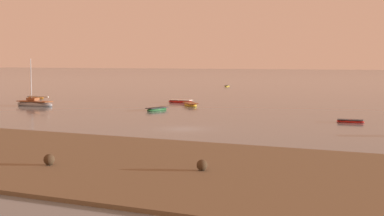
{
  "coord_description": "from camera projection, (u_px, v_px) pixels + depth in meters",
  "views": [
    {
      "loc": [
        24.66,
        -51.61,
        7.18
      ],
      "look_at": [
        -8.84,
        21.39,
        0.22
      ],
      "focal_mm": 51.15,
      "sensor_mm": 36.0,
      "label": 1
    }
  ],
  "objects": [
    {
      "name": "tidal_rock_near",
      "position": [
        49.0,
        160.0,
        36.39
      ],
      "size": [
        0.74,
        0.74,
        0.74
      ],
      "primitive_type": "sphere",
      "color": "#402F1E",
      "rests_on": "mudflat_shore"
    },
    {
      "name": "rowboat_moored_4",
      "position": [
        36.0,
        98.0,
        104.67
      ],
      "size": [
        3.45,
        1.65,
        0.52
      ],
      "rotation": [
        0.0,
        0.0,
        0.16
      ],
      "color": "orange",
      "rests_on": "ground"
    },
    {
      "name": "rowboat_moored_2",
      "position": [
        227.0,
        86.0,
        152.58
      ],
      "size": [
        1.24,
        3.18,
        0.49
      ],
      "rotation": [
        0.0,
        0.0,
        4.77
      ],
      "color": "gold",
      "rests_on": "ground"
    },
    {
      "name": "ground_plane",
      "position": [
        184.0,
        129.0,
        57.6
      ],
      "size": [
        800.0,
        800.0,
        0.0
      ],
      "primitive_type": "plane",
      "color": "slate"
    },
    {
      "name": "rowboat_moored_6",
      "position": [
        190.0,
        105.0,
        86.91
      ],
      "size": [
        4.26,
        4.59,
        0.74
      ],
      "rotation": [
        0.0,
        0.0,
        5.42
      ],
      "color": "gold",
      "rests_on": "ground"
    },
    {
      "name": "mudflat_shore",
      "position": [
        44.0,
        155.0,
        41.06
      ],
      "size": [
        299.93,
        20.65,
        0.24
      ],
      "primitive_type": "cube",
      "color": "brown",
      "rests_on": "ground"
    },
    {
      "name": "rowboat_moored_5",
      "position": [
        157.0,
        109.0,
        78.92
      ],
      "size": [
        2.28,
        4.18,
        0.63
      ],
      "rotation": [
        0.0,
        0.0,
        1.32
      ],
      "color": "#23602D",
      "rests_on": "ground"
    },
    {
      "name": "rowboat_moored_8",
      "position": [
        180.0,
        101.0,
        93.82
      ],
      "size": [
        4.54,
        1.66,
        0.71
      ],
      "rotation": [
        0.0,
        0.0,
        3.12
      ],
      "color": "red",
      "rests_on": "ground"
    },
    {
      "name": "rowboat_moored_7",
      "position": [
        350.0,
        121.0,
        63.6
      ],
      "size": [
        3.21,
        1.23,
        0.5
      ],
      "rotation": [
        0.0,
        0.0,
        3.19
      ],
      "color": "red",
      "rests_on": "ground"
    },
    {
      "name": "tidal_rock_right",
      "position": [
        202.0,
        165.0,
        34.56
      ],
      "size": [
        0.7,
        0.7,
        0.7
      ],
      "primitive_type": "sphere",
      "color": "#402F1E",
      "rests_on": "mudflat_shore"
    },
    {
      "name": "sailboat_moored_0",
      "position": [
        35.0,
        104.0,
        87.1
      ],
      "size": [
        7.08,
        2.39,
        7.86
      ],
      "rotation": [
        0.0,
        0.0,
        3.11
      ],
      "color": "gray",
      "rests_on": "ground"
    }
  ]
}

